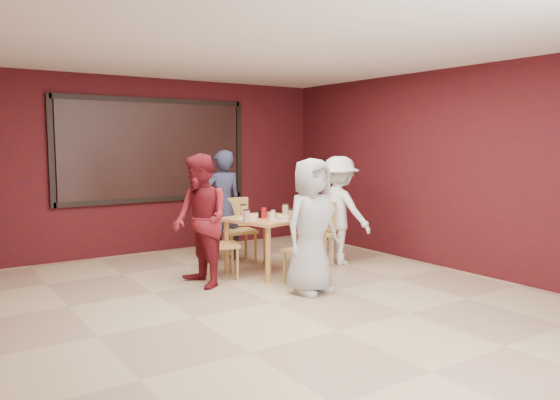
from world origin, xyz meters
TOP-DOWN VIEW (x-y plane):
  - floor at (0.00, 0.00)m, footprint 7.00×7.00m
  - window_blinds at (0.00, 3.45)m, footprint 3.00×0.02m
  - dining_table at (0.71, 1.22)m, footprint 1.17×1.17m
  - chair_front at (0.78, 0.39)m, footprint 0.47×0.47m
  - chair_back at (0.73, 2.08)m, footprint 0.52×0.52m
  - chair_left at (-0.01, 1.33)m, footprint 0.54×0.54m
  - chair_right at (1.58, 1.17)m, footprint 0.48×0.48m
  - diner_front at (0.60, 0.08)m, footprint 0.85×0.62m
  - diner_back at (0.60, 2.29)m, footprint 0.64×0.46m
  - diner_left at (-0.35, 1.08)m, footprint 0.63×0.80m
  - diner_right at (1.88, 1.10)m, footprint 0.82×1.13m

SIDE VIEW (x-z plane):
  - floor at x=0.00m, z-range 0.00..0.00m
  - chair_front at x=0.78m, z-range 0.06..0.91m
  - chair_left at x=-0.01m, z-range 0.06..0.94m
  - chair_right at x=1.58m, z-range 0.06..1.00m
  - chair_back at x=0.73m, z-range 0.06..1.01m
  - dining_table at x=0.71m, z-range 0.21..1.12m
  - diner_right at x=1.88m, z-range 0.00..1.58m
  - diner_front at x=0.60m, z-range 0.00..1.59m
  - diner_left at x=-0.35m, z-range 0.00..1.64m
  - diner_back at x=0.60m, z-range 0.00..1.66m
  - window_blinds at x=0.00m, z-range 0.90..2.40m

